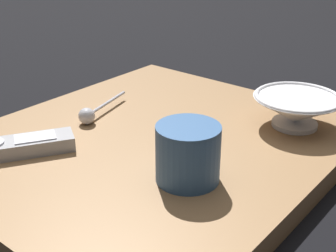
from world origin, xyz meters
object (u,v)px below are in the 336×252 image
teaspoon (90,114)px  tv_remote_near (23,146)px  cereal_bowl (296,109)px  coffee_mug (188,153)px

teaspoon → tv_remote_near: (-0.01, 0.15, -0.00)m
tv_remote_near → teaspoon: bearing=-86.4°
teaspoon → tv_remote_near: 0.15m
cereal_bowl → tv_remote_near: cereal_bowl is taller
coffee_mug → tv_remote_near: 0.27m
cereal_bowl → teaspoon: cereal_bowl is taller
teaspoon → tv_remote_near: teaspoon is taller
cereal_bowl → tv_remote_near: bearing=51.9°
teaspoon → coffee_mug: bearing=169.2°
cereal_bowl → tv_remote_near: size_ratio=0.96×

